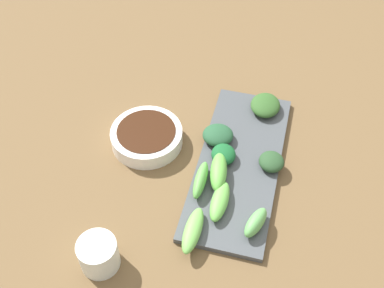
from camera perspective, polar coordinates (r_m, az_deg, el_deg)
The scene contains 13 objects.
tabletop at distance 0.95m, azimuth 1.06°, elevation -1.45°, with size 2.10×2.10×0.02m, color brown.
sauce_bowl at distance 0.95m, azimuth -5.37°, elevation 0.94°, with size 0.14×0.14×0.03m.
serving_plate at distance 0.92m, azimuth 5.54°, elevation -2.39°, with size 0.15×0.38×0.01m, color #464B4F.
broccoli_stalk_0 at distance 0.83m, azimuth 7.51°, elevation -9.17°, with size 0.03×0.06×0.03m, color #5FA857.
broccoli_stalk_1 at distance 0.85m, azimuth 3.29°, elevation -6.76°, with size 0.03×0.09×0.02m, color #65B54B.
broccoli_stalk_2 at distance 0.88m, azimuth 3.16°, elevation -3.29°, with size 0.03×0.09×0.03m, color #60B445.
broccoli_leafy_3 at distance 0.94m, azimuth 3.07°, elevation 1.05°, with size 0.06×0.06×0.03m, color #235132.
broccoli_leafy_4 at distance 1.01m, azimuth 8.64°, elevation 4.55°, with size 0.06×0.07×0.02m, color #2F5724.
broccoli_leafy_5 at distance 0.91m, azimuth 9.35°, elevation -2.07°, with size 0.05×0.05×0.02m, color #274928.
broccoli_stalk_6 at distance 0.87m, azimuth 1.02°, elevation -4.26°, with size 0.02×0.08×0.03m, color #5CA94A.
broccoli_leafy_7 at distance 0.91m, azimuth 3.73°, elevation -1.23°, with size 0.05×0.05×0.02m, color #175929.
broccoli_stalk_8 at distance 0.82m, azimuth 0.10°, elevation -10.15°, with size 0.03×0.09×0.02m, color #6BB74F.
tea_cup at distance 0.81m, azimuth -10.96°, elevation -12.66°, with size 0.06×0.06×0.06m, color white.
Camera 1 is at (0.13, -0.59, 0.75)m, focal length 45.23 mm.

